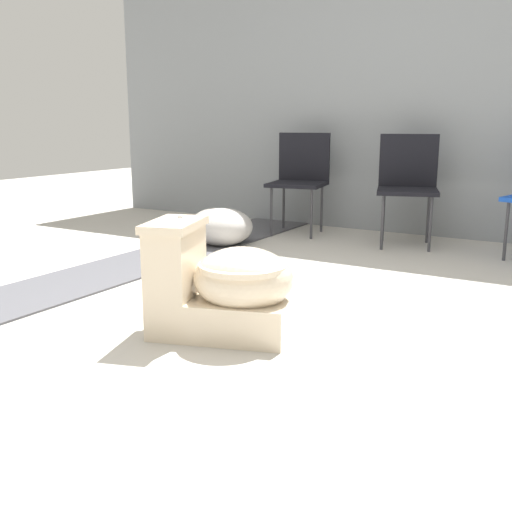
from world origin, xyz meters
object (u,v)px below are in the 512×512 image
object	(u,v)px
folding_chair_middle	(408,178)
boulder_near	(216,225)
folding_chair_left	(301,172)
boulder_far	(222,227)
toilet	(222,287)

from	to	relation	value
folding_chair_middle	boulder_near	bearing A→B (deg)	-78.35
folding_chair_left	boulder_near	xyz separation A→B (m)	(-0.35, -0.75, -0.38)
folding_chair_left	boulder_far	distance (m)	0.92
toilet	folding_chair_middle	distance (m)	2.43
toilet	boulder_near	world-z (taller)	toilet
toilet	folding_chair_left	world-z (taller)	folding_chair_left
folding_chair_middle	boulder_near	xyz separation A→B (m)	(-1.28, -0.72, -0.38)
folding_chair_left	boulder_near	distance (m)	0.91
boulder_far	folding_chair_middle	bearing A→B (deg)	32.92
boulder_near	boulder_far	world-z (taller)	boulder_far
boulder_near	toilet	bearing A→B (deg)	-54.83
folding_chair_left	folding_chair_middle	size ratio (longest dim) A/B	1.00
toilet	boulder_far	xyz separation A→B (m)	(-1.10, 1.64, -0.08)
boulder_far	boulder_near	bearing A→B (deg)	152.33
boulder_near	boulder_far	bearing A→B (deg)	-27.67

